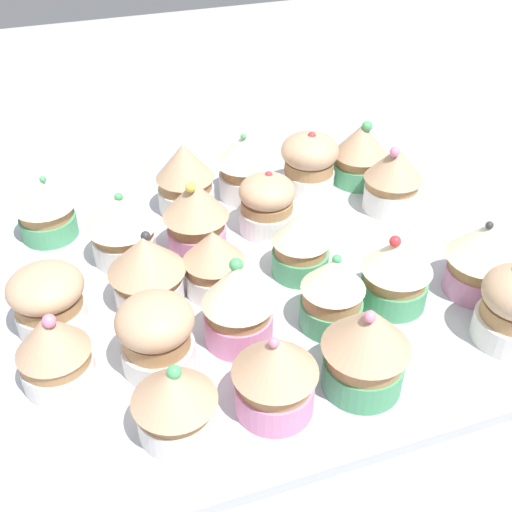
# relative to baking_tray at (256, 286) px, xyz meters

# --- Properties ---
(ground_plane) EXTENTS (1.80, 1.80, 0.03)m
(ground_plane) POSITION_rel_baking_tray_xyz_m (0.00, 0.00, -0.02)
(ground_plane) COLOR #9E9EA3
(baking_tray) EXTENTS (0.49, 0.42, 0.01)m
(baking_tray) POSITION_rel_baking_tray_xyz_m (0.00, 0.00, 0.00)
(baking_tray) COLOR silver
(baking_tray) RESTS_ON ground_plane
(cupcake_0) EXTENTS (0.06, 0.06, 0.08)m
(cupcake_0) POSITION_rel_baking_tray_xyz_m (-0.17, -0.14, 0.04)
(cupcake_0) COLOR #4C9E6B
(cupcake_0) RESTS_ON baking_tray
(cupcake_1) EXTENTS (0.06, 0.06, 0.07)m
(cupcake_1) POSITION_rel_baking_tray_xyz_m (-0.11, -0.14, 0.04)
(cupcake_1) COLOR white
(cupcake_1) RESTS_ON baking_tray
(cupcake_2) EXTENTS (0.06, 0.06, 0.08)m
(cupcake_2) POSITION_rel_baking_tray_xyz_m (-0.04, -0.15, 0.05)
(cupcake_2) COLOR white
(cupcake_2) RESTS_ON baking_tray
(cupcake_3) EXTENTS (0.06, 0.06, 0.08)m
(cupcake_3) POSITION_rel_baking_tray_xyz_m (0.03, -0.14, 0.05)
(cupcake_3) COLOR white
(cupcake_3) RESTS_ON baking_tray
(cupcake_4) EXTENTS (0.06, 0.06, 0.07)m
(cupcake_4) POSITION_rel_baking_tray_xyz_m (0.17, -0.14, 0.04)
(cupcake_4) COLOR #4C9E6B
(cupcake_4) RESTS_ON baking_tray
(cupcake_5) EXTENTS (0.06, 0.06, 0.08)m
(cupcake_5) POSITION_rel_baking_tray_xyz_m (-0.18, -0.07, 0.04)
(cupcake_5) COLOR white
(cupcake_5) RESTS_ON baking_tray
(cupcake_6) EXTENTS (0.06, 0.06, 0.07)m
(cupcake_6) POSITION_rel_baking_tray_xyz_m (-0.04, -0.08, 0.04)
(cupcake_6) COLOR white
(cupcake_6) RESTS_ON baking_tray
(cupcake_7) EXTENTS (0.06, 0.06, 0.08)m
(cupcake_7) POSITION_rel_baking_tray_xyz_m (0.04, -0.07, 0.05)
(cupcake_7) COLOR pink
(cupcake_7) RESTS_ON baking_tray
(cupcake_8) EXTENTS (0.07, 0.07, 0.07)m
(cupcake_8) POSITION_rel_baking_tray_xyz_m (0.11, -0.08, 0.04)
(cupcake_8) COLOR white
(cupcake_8) RESTS_ON baking_tray
(cupcake_9) EXTENTS (0.05, 0.05, 0.07)m
(cupcake_9) POSITION_rel_baking_tray_xyz_m (-0.04, 0.00, 0.04)
(cupcake_9) COLOR #4C9E6B
(cupcake_9) RESTS_ON baking_tray
(cupcake_10) EXTENTS (0.06, 0.06, 0.07)m
(cupcake_10) POSITION_rel_baking_tray_xyz_m (0.04, 0.00, 0.04)
(cupcake_10) COLOR white
(cupcake_10) RESTS_ON baking_tray
(cupcake_11) EXTENTS (0.07, 0.07, 0.07)m
(cupcake_11) POSITION_rel_baking_tray_xyz_m (0.10, -0.01, 0.04)
(cupcake_11) COLOR white
(cupcake_11) RESTS_ON baking_tray
(cupcake_12) EXTENTS (0.06, 0.06, 0.06)m
(cupcake_12) POSITION_rel_baking_tray_xyz_m (0.18, 0.00, 0.04)
(cupcake_12) COLOR white
(cupcake_12) RESTS_ON baking_tray
(cupcake_13) EXTENTS (0.07, 0.07, 0.08)m
(cupcake_13) POSITION_rel_baking_tray_xyz_m (-0.19, 0.08, 0.05)
(cupcake_13) COLOR pink
(cupcake_13) RESTS_ON baking_tray
(cupcake_14) EXTENTS (0.06, 0.06, 0.07)m
(cupcake_14) POSITION_rel_baking_tray_xyz_m (-0.11, 0.07, 0.04)
(cupcake_14) COLOR #4C9E6B
(cupcake_14) RESTS_ON baking_tray
(cupcake_15) EXTENTS (0.05, 0.05, 0.07)m
(cupcake_15) POSITION_rel_baking_tray_xyz_m (-0.04, 0.08, 0.04)
(cupcake_15) COLOR #4C9E6B
(cupcake_15) RESTS_ON baking_tray
(cupcake_16) EXTENTS (0.06, 0.06, 0.08)m
(cupcake_16) POSITION_rel_baking_tray_xyz_m (0.04, 0.07, 0.05)
(cupcake_16) COLOR pink
(cupcake_16) RESTS_ON baking_tray
(cupcake_17) EXTENTS (0.06, 0.06, 0.07)m
(cupcake_17) POSITION_rel_baking_tray_xyz_m (0.11, 0.07, 0.04)
(cupcake_17) COLOR white
(cupcake_17) RESTS_ON baking_tray
(cupcake_18) EXTENTS (0.06, 0.06, 0.07)m
(cupcake_18) POSITION_rel_baking_tray_xyz_m (0.18, 0.07, 0.04)
(cupcake_18) COLOR white
(cupcake_18) RESTS_ON baking_tray
(cupcake_20) EXTENTS (0.07, 0.07, 0.08)m
(cupcake_20) POSITION_rel_baking_tray_xyz_m (-0.04, 0.15, 0.05)
(cupcake_20) COLOR #4C9E6B
(cupcake_20) RESTS_ON baking_tray
(cupcake_21) EXTENTS (0.06, 0.06, 0.07)m
(cupcake_21) POSITION_rel_baking_tray_xyz_m (0.04, 0.15, 0.04)
(cupcake_21) COLOR pink
(cupcake_21) RESTS_ON baking_tray
(cupcake_22) EXTENTS (0.06, 0.06, 0.07)m
(cupcake_22) POSITION_rel_baking_tray_xyz_m (0.11, 0.14, 0.04)
(cupcake_22) COLOR white
(cupcake_22) RESTS_ON baking_tray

